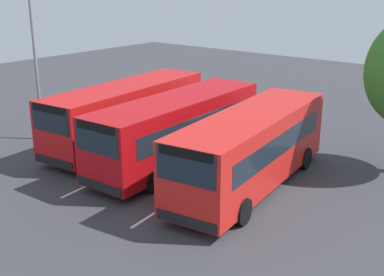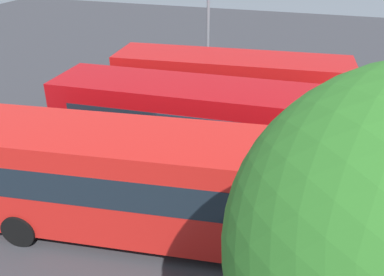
{
  "view_description": "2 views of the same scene",
  "coord_description": "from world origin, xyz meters",
  "px_view_note": "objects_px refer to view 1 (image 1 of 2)",
  "views": [
    {
      "loc": [
        16.86,
        13.93,
        8.22
      ],
      "look_at": [
        1.41,
        1.47,
        1.81
      ],
      "focal_mm": 46.86,
      "sensor_mm": 36.0,
      "label": 1
    },
    {
      "loc": [
        -3.71,
        12.52,
        7.92
      ],
      "look_at": [
        0.39,
        -0.08,
        1.12
      ],
      "focal_mm": 38.87,
      "sensor_mm": 36.0,
      "label": 2
    }
  ],
  "objects_px": {
    "bus_far_left": "(127,112)",
    "street_lamp": "(38,51)",
    "bus_center_right": "(251,147)",
    "bus_center_left": "(177,128)"
  },
  "relations": [
    {
      "from": "bus_center_left",
      "to": "street_lamp",
      "type": "height_order",
      "value": "street_lamp"
    },
    {
      "from": "bus_center_left",
      "to": "bus_center_right",
      "type": "xyz_separation_m",
      "value": [
        0.16,
        4.04,
        0.0
      ]
    },
    {
      "from": "bus_center_right",
      "to": "bus_far_left",
      "type": "bearing_deg",
      "value": -102.08
    },
    {
      "from": "bus_far_left",
      "to": "street_lamp",
      "type": "distance_m",
      "value": 5.37
    },
    {
      "from": "street_lamp",
      "to": "bus_center_left",
      "type": "bearing_deg",
      "value": -2.95
    },
    {
      "from": "bus_far_left",
      "to": "street_lamp",
      "type": "height_order",
      "value": "street_lamp"
    },
    {
      "from": "street_lamp",
      "to": "bus_far_left",
      "type": "bearing_deg",
      "value": 13.84
    },
    {
      "from": "bus_center_left",
      "to": "bus_center_right",
      "type": "height_order",
      "value": "same"
    },
    {
      "from": "bus_center_left",
      "to": "street_lamp",
      "type": "bearing_deg",
      "value": -80.81
    },
    {
      "from": "bus_far_left",
      "to": "bus_center_left",
      "type": "relative_size",
      "value": 1.01
    }
  ]
}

